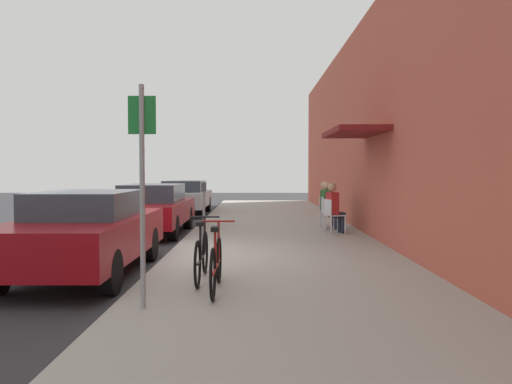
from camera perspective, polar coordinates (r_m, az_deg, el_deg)
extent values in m
plane|color=#2D2D30|center=(10.18, -9.86, -7.44)|extent=(60.00, 60.00, 0.00)
cube|color=#9E9B93|center=(12.02, 2.48, -5.61)|extent=(4.50, 32.00, 0.12)
cube|color=#BC5442|center=(12.29, 13.85, 7.53)|extent=(0.30, 32.00, 5.70)
cube|color=maroon|center=(12.27, 10.48, 6.41)|extent=(1.10, 2.80, 0.12)
cube|color=maroon|center=(9.10, -18.18, -4.63)|extent=(1.80, 4.40, 0.64)
cube|color=#333D47|center=(9.19, -17.93, -1.24)|extent=(1.48, 2.11, 0.42)
cylinder|color=black|center=(10.25, -11.53, -5.58)|extent=(0.22, 0.64, 0.64)
cylinder|color=black|center=(10.67, -19.93, -5.36)|extent=(0.22, 0.64, 0.64)
cylinder|color=black|center=(7.63, -15.65, -8.38)|extent=(0.22, 0.64, 0.64)
cube|color=maroon|center=(14.46, -11.32, -2.14)|extent=(1.80, 4.40, 0.56)
cube|color=#333D47|center=(14.57, -11.22, -0.08)|extent=(1.48, 2.11, 0.46)
cylinder|color=black|center=(15.69, -7.49, -2.79)|extent=(0.22, 0.64, 0.64)
cylinder|color=black|center=(15.97, -13.14, -2.74)|extent=(0.22, 0.64, 0.64)
cylinder|color=black|center=(13.01, -9.05, -3.87)|extent=(0.22, 0.64, 0.64)
cylinder|color=black|center=(13.35, -15.80, -3.77)|extent=(0.22, 0.64, 0.64)
cube|color=#B7B7BC|center=(20.74, -7.87, -0.74)|extent=(1.80, 4.40, 0.57)
cube|color=#333D47|center=(20.87, -7.82, 0.65)|extent=(1.48, 2.11, 0.43)
cylinder|color=black|center=(22.02, -5.34, -1.29)|extent=(0.22, 0.64, 0.64)
cylinder|color=black|center=(22.23, -9.41, -1.28)|extent=(0.22, 0.64, 0.64)
cylinder|color=black|center=(19.32, -6.09, -1.81)|extent=(0.22, 0.64, 0.64)
cylinder|color=black|center=(19.55, -10.71, -1.79)|extent=(0.22, 0.64, 0.64)
cylinder|color=slate|center=(12.81, -5.75, -2.38)|extent=(0.07, 0.07, 1.10)
cube|color=#383D42|center=(12.78, -5.76, 0.57)|extent=(0.12, 0.10, 0.22)
cylinder|color=gray|center=(6.22, -12.31, -0.55)|extent=(0.06, 0.06, 2.60)
cube|color=#19722D|center=(6.26, -12.34, 8.17)|extent=(0.32, 0.02, 0.44)
torus|color=black|center=(7.58, -4.11, -7.36)|extent=(0.04, 0.66, 0.66)
torus|color=black|center=(6.55, -4.77, -8.92)|extent=(0.04, 0.66, 0.66)
cylinder|color=maroon|center=(7.06, -4.42, -8.08)|extent=(0.04, 1.05, 0.04)
cylinder|color=maroon|center=(6.88, -4.52, -6.26)|extent=(0.04, 0.04, 0.50)
cube|color=black|center=(6.84, -4.52, -4.02)|extent=(0.10, 0.20, 0.06)
cylinder|color=maroon|center=(7.49, -4.15, -5.31)|extent=(0.03, 0.03, 0.56)
cylinder|color=maroon|center=(7.46, -4.15, -3.18)|extent=(0.46, 0.03, 0.03)
torus|color=black|center=(8.27, -5.61, -6.55)|extent=(0.04, 0.66, 0.66)
torus|color=black|center=(7.24, -6.42, -7.83)|extent=(0.04, 0.66, 0.66)
cylinder|color=black|center=(7.75, -5.99, -7.15)|extent=(0.04, 1.05, 0.04)
cylinder|color=black|center=(7.57, -6.12, -5.47)|extent=(0.04, 0.04, 0.50)
cube|color=black|center=(7.54, -6.13, -3.43)|extent=(0.10, 0.20, 0.06)
cylinder|color=black|center=(8.18, -5.65, -4.66)|extent=(0.03, 0.03, 0.56)
cylinder|color=black|center=(8.15, -5.66, -2.71)|extent=(0.46, 0.03, 0.03)
cylinder|color=silver|center=(13.82, 8.90, -3.40)|extent=(0.04, 0.04, 0.45)
cylinder|color=silver|center=(13.48, 9.59, -3.55)|extent=(0.04, 0.04, 0.45)
cylinder|color=silver|center=(13.67, 7.46, -3.46)|extent=(0.04, 0.04, 0.45)
cylinder|color=silver|center=(13.32, 8.12, -3.61)|extent=(0.04, 0.04, 0.45)
cube|color=silver|center=(13.55, 8.53, -2.49)|extent=(0.55, 0.55, 0.03)
cube|color=silver|center=(13.45, 7.74, -1.65)|extent=(0.15, 0.43, 0.40)
cylinder|color=#232838|center=(13.74, 9.03, -3.39)|extent=(0.11, 0.11, 0.47)
cylinder|color=#232838|center=(13.66, 8.54, -2.43)|extent=(0.38, 0.24, 0.14)
cylinder|color=#232838|center=(13.56, 9.39, -3.47)|extent=(0.11, 0.11, 0.47)
cylinder|color=#232838|center=(13.48, 8.90, -2.50)|extent=(0.38, 0.24, 0.14)
cube|color=#B22626|center=(13.49, 8.23, -1.21)|extent=(0.31, 0.41, 0.56)
sphere|color=tan|center=(13.47, 8.24, 0.53)|extent=(0.22, 0.22, 0.22)
cylinder|color=silver|center=(14.67, 8.65, -3.06)|extent=(0.04, 0.04, 0.45)
cylinder|color=silver|center=(14.29, 8.82, -3.21)|extent=(0.04, 0.04, 0.45)
cylinder|color=silver|center=(14.63, 7.17, -3.07)|extent=(0.04, 0.04, 0.45)
cylinder|color=silver|center=(14.26, 7.30, -3.21)|extent=(0.04, 0.04, 0.45)
cube|color=silver|center=(14.44, 7.99, -2.19)|extent=(0.46, 0.46, 0.03)
cube|color=silver|center=(14.41, 7.18, -1.38)|extent=(0.05, 0.44, 0.40)
cylinder|color=#232838|center=(14.58, 8.65, -3.06)|extent=(0.11, 0.11, 0.47)
cylinder|color=#232838|center=(14.54, 8.15, -2.14)|extent=(0.37, 0.16, 0.14)
cylinder|color=#232838|center=(14.38, 8.74, -3.13)|extent=(0.11, 0.11, 0.47)
cylinder|color=#232838|center=(14.35, 8.23, -2.20)|extent=(0.37, 0.16, 0.14)
cube|color=#267233|center=(14.41, 7.68, -0.98)|extent=(0.24, 0.37, 0.56)
sphere|color=tan|center=(14.39, 7.69, 0.65)|extent=(0.22, 0.22, 0.22)
cylinder|color=silver|center=(15.24, 8.38, -2.85)|extent=(0.04, 0.04, 0.45)
cylinder|color=silver|center=(14.86, 8.40, -2.99)|extent=(0.04, 0.04, 0.45)
cylinder|color=silver|center=(15.24, 6.95, -2.85)|extent=(0.04, 0.04, 0.45)
cylinder|color=silver|center=(14.86, 6.94, -2.98)|extent=(0.04, 0.04, 0.45)
cube|color=silver|center=(15.03, 7.67, -2.01)|extent=(0.49, 0.49, 0.03)
cube|color=silver|center=(15.02, 6.89, -1.22)|extent=(0.09, 0.44, 0.40)
cylinder|color=#232838|center=(15.15, 8.35, -2.85)|extent=(0.11, 0.11, 0.47)
cylinder|color=#232838|center=(15.13, 7.86, -1.96)|extent=(0.38, 0.19, 0.14)
cylinder|color=#232838|center=(14.95, 8.36, -2.92)|extent=(0.11, 0.11, 0.47)
cylinder|color=#232838|center=(14.93, 7.87, -2.02)|extent=(0.38, 0.19, 0.14)
cube|color=#267233|center=(15.01, 7.37, -0.84)|extent=(0.26, 0.39, 0.56)
sphere|color=tan|center=(14.99, 7.38, 0.72)|extent=(0.22, 0.22, 0.22)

